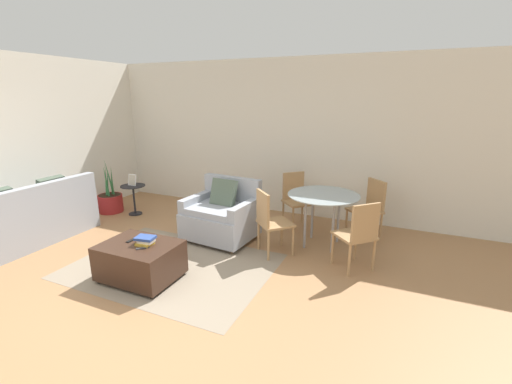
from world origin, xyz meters
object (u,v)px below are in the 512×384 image
(side_table, at_px, (134,194))
(dining_chair_near_left, at_px, (270,218))
(tv_remote_secondary, at_px, (143,248))
(book_stack, at_px, (145,241))
(couch, at_px, (25,223))
(dining_chair_near_right, at_px, (359,232))
(potted_plant, at_px, (111,201))
(dining_chair_far_left, at_px, (296,196))
(dining_chair_far_right, at_px, (370,205))
(armchair, at_px, (222,216))
(dining_table, at_px, (323,201))
(tv_remote_primary, at_px, (132,240))
(picture_frame, at_px, (132,180))
(ottoman, at_px, (140,260))

(side_table, height_order, dining_chair_near_left, dining_chair_near_left)
(side_table, bearing_deg, dining_chair_near_left, -10.43)
(tv_remote_secondary, bearing_deg, book_stack, 112.19)
(couch, relative_size, dining_chair_near_left, 2.19)
(dining_chair_near_right, bearing_deg, tv_remote_secondary, -149.05)
(potted_plant, bearing_deg, couch, -89.84)
(dining_chair_near_right, bearing_deg, book_stack, -151.25)
(dining_chair_near_right, bearing_deg, dining_chair_far_left, 135.00)
(couch, distance_m, side_table, 1.74)
(dining_chair_far_right, bearing_deg, tv_remote_secondary, -131.45)
(side_table, bearing_deg, dining_chair_far_right, 8.94)
(potted_plant, bearing_deg, dining_chair_near_left, -7.66)
(armchair, xyz_separation_m, dining_chair_near_right, (2.03, -0.21, 0.15))
(dining_table, height_order, dining_chair_near_left, dining_chair_near_left)
(potted_plant, height_order, dining_chair_far_right, potted_plant)
(dining_table, bearing_deg, tv_remote_primary, -136.55)
(tv_remote_secondary, bearing_deg, dining_chair_near_right, 30.95)
(dining_table, bearing_deg, picture_frame, -179.12)
(book_stack, relative_size, side_table, 0.44)
(armchair, distance_m, tv_remote_secondary, 1.53)
(tv_remote_primary, height_order, dining_chair_near_right, dining_chair_near_right)
(tv_remote_secondary, bearing_deg, dining_chair_near_left, 52.08)
(couch, height_order, dining_chair_near_right, couch)
(couch, relative_size, dining_chair_near_right, 2.19)
(ottoman, relative_size, side_table, 1.61)
(tv_remote_secondary, height_order, picture_frame, picture_frame)
(tv_remote_secondary, height_order, side_table, side_table)
(dining_chair_far_left, bearing_deg, dining_chair_near_right, -45.00)
(couch, height_order, tv_remote_primary, couch)
(tv_remote_primary, relative_size, side_table, 0.27)
(couch, xyz_separation_m, tv_remote_secondary, (2.37, -0.18, 0.13))
(book_stack, distance_m, potted_plant, 2.89)
(tv_remote_primary, xyz_separation_m, dining_chair_far_right, (2.46, 2.36, 0.07))
(couch, distance_m, tv_remote_secondary, 2.38)
(couch, height_order, potted_plant, potted_plant)
(couch, relative_size, dining_chair_far_right, 2.19)
(dining_chair_far_left, relative_size, dining_chair_far_right, 1.00)
(book_stack, bearing_deg, dining_chair_far_left, 66.06)
(potted_plant, bearing_deg, dining_chair_far_left, 11.82)
(picture_frame, relative_size, dining_chair_far_left, 0.23)
(couch, xyz_separation_m, book_stack, (2.33, -0.09, 0.18))
(potted_plant, xyz_separation_m, dining_chair_far_right, (4.56, 0.71, 0.31))
(picture_frame, xyz_separation_m, dining_chair_far_left, (2.88, 0.64, -0.13))
(potted_plant, bearing_deg, picture_frame, 8.16)
(armchair, height_order, picture_frame, armchair)
(armchair, bearing_deg, ottoman, -101.18)
(couch, bearing_deg, dining_chair_near_right, 13.91)
(tv_remote_primary, xyz_separation_m, side_table, (-1.59, 1.73, -0.06))
(armchair, distance_m, dining_chair_near_left, 0.90)
(book_stack, height_order, side_table, side_table)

